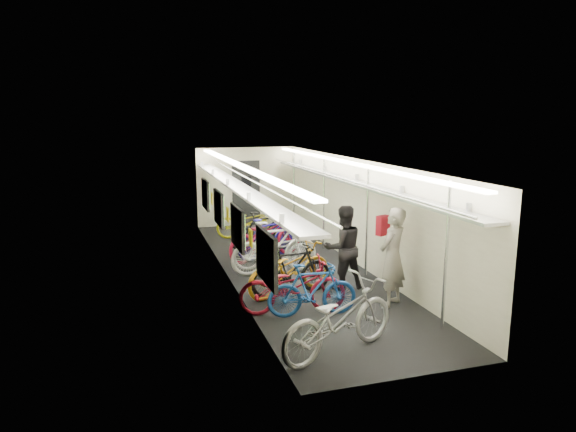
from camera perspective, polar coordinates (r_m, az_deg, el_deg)
train_car_shell at (r=11.62m, az=-2.03°, el=2.74°), size 10.00×10.00×10.00m
bicycle_0 at (r=7.39m, az=5.68°, el=-11.23°), size 2.18×1.43×1.08m
bicycle_1 at (r=8.72m, az=2.72°, el=-8.20°), size 1.57×0.58×0.92m
bicycle_2 at (r=8.82m, az=0.50°, el=-7.82°), size 1.91×0.90×0.97m
bicycle_3 at (r=9.69m, az=0.41°, el=-6.03°), size 1.67×0.64×0.98m
bicycle_4 at (r=9.75m, az=0.17°, el=-5.86°), size 2.01×1.29×1.00m
bicycle_5 at (r=10.97m, az=-1.49°, el=-3.49°), size 1.97×0.70×1.16m
bicycle_6 at (r=11.23m, az=-1.55°, el=-3.71°), size 1.91×1.10×0.95m
bicycle_7 at (r=12.19m, az=-2.40°, el=-2.45°), size 1.69×1.04×0.98m
bicycle_8 at (r=12.11m, az=-2.50°, el=-2.24°), size 2.23×1.54×1.11m
bicycle_9 at (r=12.82m, az=-2.65°, el=-1.69°), size 1.71×0.52×1.02m
bicycle_10 at (r=14.20m, az=-4.41°, el=-0.64°), size 1.87×1.03×0.93m
passenger_near at (r=9.28m, az=11.52°, el=-4.47°), size 0.77×0.72×1.77m
passenger_mid at (r=10.03m, az=6.14°, el=-3.50°), size 0.83×0.66×1.66m
backpack at (r=9.97m, az=10.50°, el=-1.04°), size 0.29×0.23×0.38m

